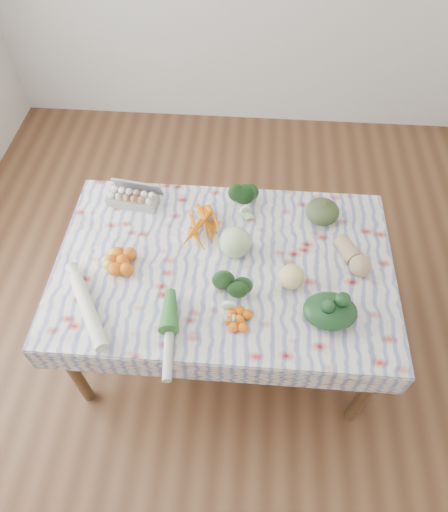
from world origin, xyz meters
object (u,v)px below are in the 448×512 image
at_px(egg_carton, 132,199).
at_px(cabbage, 235,242).
at_px(butternut_squash, 354,256).
at_px(grapefruit, 292,277).
at_px(kabocha_squash, 322,211).
at_px(dining_table, 224,273).

relative_size(egg_carton, cabbage, 1.77).
distance_m(butternut_squash, grapefruit, 0.34).
bearing_deg(butternut_squash, egg_carton, 138.81).
xyz_separation_m(egg_carton, kabocha_squash, (1.01, -0.03, 0.02)).
height_order(dining_table, butternut_squash, butternut_squash).
bearing_deg(kabocha_squash, egg_carton, 178.15).
height_order(dining_table, grapefruit, grapefruit).
height_order(dining_table, kabocha_squash, kabocha_squash).
relative_size(dining_table, butternut_squash, 7.00).
height_order(egg_carton, kabocha_squash, kabocha_squash).
height_order(cabbage, grapefruit, cabbage).
height_order(kabocha_squash, grapefruit, grapefruit).
bearing_deg(butternut_squash, cabbage, 151.94).
bearing_deg(grapefruit, butternut_squash, 26.86).
bearing_deg(cabbage, grapefruit, -32.30).
xyz_separation_m(kabocha_squash, grapefruit, (-0.17, -0.43, 0.00)).
bearing_deg(dining_table, kabocha_squash, 34.03).
distance_m(egg_carton, cabbage, 0.64).
relative_size(dining_table, grapefruit, 13.32).
distance_m(kabocha_squash, cabbage, 0.51).
height_order(egg_carton, butternut_squash, butternut_squash).
relative_size(kabocha_squash, cabbage, 1.12).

